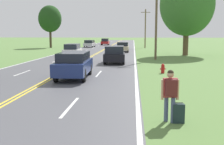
{
  "coord_description": "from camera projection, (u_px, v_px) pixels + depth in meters",
  "views": [
    {
      "loc": [
        5.15,
        -2.84,
        2.8
      ],
      "look_at": [
        4.18,
        9.98,
        1.02
      ],
      "focal_mm": 45.0,
      "sensor_mm": 36.0,
      "label": 1
    }
  ],
  "objects": [
    {
      "name": "hitchhiker_person",
      "position": [
        170.0,
        91.0,
        8.79
      ],
      "size": [
        0.57,
        0.41,
        1.68
      ],
      "rotation": [
        0.0,
        0.0,
        1.65
      ],
      "color": "#475175",
      "rests_on": "ground"
    },
    {
      "name": "suitcase",
      "position": [
        178.0,
        113.0,
        8.85
      ],
      "size": [
        0.39,
        0.23,
        0.66
      ],
      "rotation": [
        0.0,
        0.0,
        1.65
      ],
      "color": "#19282D",
      "rests_on": "ground"
    },
    {
      "name": "fire_hydrant",
      "position": [
        163.0,
        68.0,
        19.97
      ],
      "size": [
        0.41,
        0.25,
        0.68
      ],
      "color": "red",
      "rests_on": "ground"
    },
    {
      "name": "utility_pole_midground",
      "position": [
        156.0,
        16.0,
        29.86
      ],
      "size": [
        1.8,
        0.24,
        9.08
      ],
      "color": "brown",
      "rests_on": "ground"
    },
    {
      "name": "utility_pole_far",
      "position": [
        145.0,
        28.0,
        54.75
      ],
      "size": [
        1.8,
        0.24,
        7.5
      ],
      "color": "brown",
      "rests_on": "ground"
    },
    {
      "name": "tree_behind_sign",
      "position": [
        50.0,
        19.0,
        55.4
      ],
      "size": [
        4.55,
        4.55,
        8.32
      ],
      "color": "#473828",
      "rests_on": "ground"
    },
    {
      "name": "tree_mid_treeline",
      "position": [
        187.0,
        5.0,
        35.51
      ],
      "size": [
        6.85,
        6.85,
        10.38
      ],
      "color": "brown",
      "rests_on": "ground"
    },
    {
      "name": "car_dark_blue_suv_approaching",
      "position": [
        74.0,
        64.0,
        17.7
      ],
      "size": [
        2.01,
        4.87,
        1.65
      ],
      "rotation": [
        0.0,
        0.0,
        -1.54
      ],
      "color": "black",
      "rests_on": "ground"
    },
    {
      "name": "car_black_hatchback_mid_near",
      "position": [
        115.0,
        54.0,
        26.55
      ],
      "size": [
        2.03,
        3.84,
        1.64
      ],
      "rotation": [
        0.0,
        0.0,
        -1.54
      ],
      "color": "black",
      "rests_on": "ground"
    },
    {
      "name": "car_white_van_mid_far",
      "position": [
        72.0,
        50.0,
        35.05
      ],
      "size": [
        1.94,
        4.46,
        1.54
      ],
      "rotation": [
        0.0,
        0.0,
        1.61
      ],
      "color": "black",
      "rests_on": "ground"
    },
    {
      "name": "car_champagne_sedan_receding",
      "position": [
        123.0,
        47.0,
        43.28
      ],
      "size": [
        1.88,
        4.74,
        1.5
      ],
      "rotation": [
        0.0,
        0.0,
        -1.57
      ],
      "color": "black",
      "rests_on": "ground"
    },
    {
      "name": "car_silver_hatchback_distant",
      "position": [
        90.0,
        43.0,
        58.34
      ],
      "size": [
        2.05,
        3.98,
        1.47
      ],
      "rotation": [
        0.0,
        0.0,
        1.53
      ],
      "color": "black",
      "rests_on": "ground"
    },
    {
      "name": "car_red_van_horizon",
      "position": [
        105.0,
        42.0,
        69.95
      ],
      "size": [
        1.89,
        4.39,
        1.61
      ],
      "rotation": [
        0.0,
        0.0,
        1.58
      ],
      "color": "black",
      "rests_on": "ground"
    }
  ]
}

